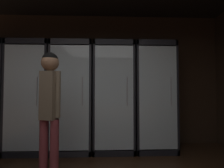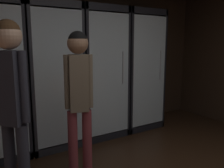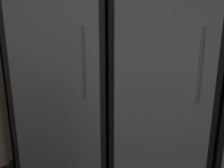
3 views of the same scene
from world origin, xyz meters
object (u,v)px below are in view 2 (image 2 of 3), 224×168
(cooler_center, at_px, (52,78))
(shopper_far, at_px, (12,94))
(cooler_right, at_px, (99,74))
(shopper_near, at_px, (79,90))
(cooler_far_right, at_px, (136,71))

(cooler_center, bearing_deg, shopper_far, -120.44)
(cooler_right, distance_m, shopper_near, 1.40)
(cooler_right, height_order, shopper_far, cooler_right)
(shopper_near, bearing_deg, cooler_far_right, 34.22)
(cooler_center, height_order, shopper_far, cooler_center)
(cooler_center, height_order, shopper_near, cooler_center)
(shopper_near, bearing_deg, cooler_right, 52.56)
(cooler_right, relative_size, shopper_far, 1.21)
(cooler_right, xyz_separation_m, shopper_far, (-1.55, -1.29, 0.07))
(cooler_center, relative_size, cooler_right, 1.00)
(shopper_far, bearing_deg, cooler_far_right, 29.01)
(cooler_center, distance_m, cooler_far_right, 1.57)
(cooler_far_right, bearing_deg, shopper_far, -150.99)
(cooler_center, bearing_deg, shopper_near, -93.42)
(cooler_right, xyz_separation_m, cooler_far_right, (0.79, 0.00, -0.01))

